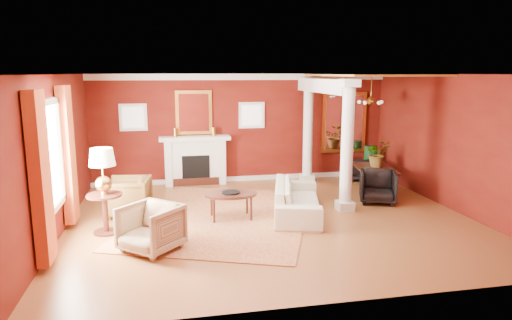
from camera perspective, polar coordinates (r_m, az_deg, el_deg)
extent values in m
plane|color=brown|center=(9.34, 1.95, -7.42)|extent=(8.00, 8.00, 0.00)
cube|color=#5D170C|center=(12.39, -1.72, 4.00)|extent=(8.00, 0.04, 2.90)
cube|color=#5D170C|center=(5.72, 10.10, -4.30)|extent=(8.00, 0.04, 2.90)
cube|color=#5D170C|center=(8.97, -23.71, 0.45)|extent=(0.04, 7.00, 2.90)
cube|color=#5D170C|center=(10.64, 23.48, 1.97)|extent=(0.04, 7.00, 2.90)
cube|color=white|center=(8.87, 2.07, 10.67)|extent=(8.00, 7.00, 0.04)
cube|color=white|center=(12.21, -7.59, -0.23)|extent=(1.60, 0.34, 1.20)
cube|color=black|center=(12.07, -7.51, -1.09)|extent=(0.72, 0.03, 0.70)
cube|color=black|center=(12.14, -7.47, -2.71)|extent=(1.20, 0.05, 0.20)
cube|color=white|center=(12.06, -7.65, 2.72)|extent=(1.85, 0.42, 0.10)
cube|color=white|center=(12.16, -10.87, -0.38)|extent=(0.16, 0.40, 1.20)
cube|color=white|center=(12.24, -4.31, -0.14)|extent=(0.16, 0.40, 1.20)
cube|color=#EABA44|center=(12.16, -7.78, 5.91)|extent=(0.95, 0.06, 1.15)
cube|color=white|center=(12.12, -7.77, 5.89)|extent=(0.78, 0.02, 0.98)
cube|color=white|center=(12.18, -15.10, 5.17)|extent=(0.70, 0.06, 0.70)
cube|color=white|center=(12.15, -15.11, 5.15)|extent=(0.54, 0.02, 0.54)
cube|color=white|center=(12.37, -0.56, 5.62)|extent=(0.70, 0.06, 0.70)
cube|color=white|center=(12.33, -0.53, 5.61)|extent=(0.54, 0.02, 0.54)
cube|color=white|center=(8.38, -24.51, 0.40)|extent=(0.03, 1.30, 1.70)
cube|color=white|center=(7.70, -25.42, -0.52)|extent=(0.08, 0.10, 1.90)
cube|color=white|center=(9.04, -23.32, 1.20)|extent=(0.08, 0.10, 1.90)
cube|color=#A63F1C|center=(7.43, -25.35, -2.09)|extent=(0.18, 0.55, 2.60)
cube|color=#A63F1C|center=(9.34, -22.46, 0.61)|extent=(0.18, 0.55, 2.60)
cube|color=white|center=(10.09, 11.04, -5.63)|extent=(0.34, 0.34, 0.20)
cylinder|color=white|center=(9.80, 11.33, 1.96)|extent=(0.26, 0.26, 2.50)
cube|color=white|center=(9.69, 11.61, 9.41)|extent=(0.36, 0.36, 0.16)
cube|color=white|center=(12.54, 6.39, -2.24)|extent=(0.34, 0.34, 0.20)
cylinder|color=white|center=(12.31, 6.52, 3.89)|extent=(0.26, 0.26, 2.50)
cube|color=white|center=(12.22, 6.65, 9.81)|extent=(0.36, 0.36, 0.16)
cube|color=white|center=(11.18, 8.39, 9.16)|extent=(0.30, 3.20, 0.32)
cube|color=#C88A3A|center=(11.48, 14.18, 10.24)|extent=(2.30, 3.40, 0.04)
cube|color=#EABA44|center=(13.14, 10.92, 4.64)|extent=(1.30, 0.06, 1.70)
cube|color=white|center=(13.10, 10.98, 4.62)|extent=(1.10, 0.02, 1.50)
cylinder|color=#B08337|center=(11.55, 14.23, 8.78)|extent=(0.02, 0.02, 0.65)
sphere|color=#B08337|center=(11.56, 14.16, 7.17)|extent=(0.20, 0.20, 0.20)
sphere|color=white|center=(11.69, 15.40, 7.00)|extent=(0.09, 0.09, 0.09)
sphere|color=white|center=(11.84, 13.98, 7.11)|extent=(0.09, 0.09, 0.09)
sphere|color=white|center=(11.62, 12.79, 7.10)|extent=(0.09, 0.09, 0.09)
sphere|color=white|center=(11.32, 13.46, 6.97)|extent=(0.09, 0.09, 0.09)
sphere|color=white|center=(11.36, 15.12, 6.91)|extent=(0.09, 0.09, 0.09)
cube|color=white|center=(12.26, -1.72, 10.35)|extent=(8.00, 0.08, 0.16)
cube|color=white|center=(12.59, -1.65, -2.31)|extent=(8.00, 0.08, 0.12)
cube|color=maroon|center=(9.50, -4.12, -7.07)|extent=(4.72, 5.37, 0.02)
imported|color=beige|center=(9.57, 5.20, -4.18)|extent=(1.25, 2.42, 0.91)
imported|color=black|center=(9.86, -15.71, -4.19)|extent=(0.91, 0.96, 0.88)
imported|color=tan|center=(7.81, -13.02, -8.03)|extent=(1.16, 1.16, 0.87)
cylinder|color=black|center=(9.25, -3.16, -4.32)|extent=(1.06, 1.06, 0.05)
cylinder|color=black|center=(9.06, -5.27, -6.46)|extent=(0.05, 0.05, 0.48)
cylinder|color=black|center=(9.16, -0.61, -6.22)|extent=(0.05, 0.05, 0.48)
cylinder|color=black|center=(9.50, -5.57, -5.63)|extent=(0.05, 0.05, 0.48)
cylinder|color=black|center=(9.60, -1.13, -5.41)|extent=(0.05, 0.05, 0.48)
imported|color=black|center=(9.26, -3.59, -3.48)|extent=(0.15, 0.04, 0.20)
cylinder|color=black|center=(9.01, -18.16, -8.53)|extent=(0.47, 0.47, 0.04)
cylinder|color=black|center=(8.91, -18.29, -6.45)|extent=(0.10, 0.10, 0.72)
cylinder|color=black|center=(8.81, -18.43, -4.20)|extent=(0.64, 0.64, 0.04)
sphere|color=#B08337|center=(8.76, -18.51, -2.85)|extent=(0.30, 0.30, 0.30)
cylinder|color=#B08337|center=(8.72, -18.60, -1.49)|extent=(0.03, 0.03, 0.32)
cone|color=white|center=(8.66, -18.71, 0.37)|extent=(0.47, 0.47, 0.32)
imported|color=black|center=(12.01, 14.62, -1.38)|extent=(0.87, 1.71, 0.91)
imported|color=black|center=(10.78, 15.00, -3.06)|extent=(1.00, 0.98, 0.81)
imported|color=black|center=(12.92, 12.37, -0.96)|extent=(0.76, 0.73, 0.68)
sphere|color=#123A1A|center=(13.11, 14.02, -1.54)|extent=(0.40, 0.40, 0.40)
cylinder|color=#123A1A|center=(13.05, 14.08, -0.32)|extent=(0.36, 0.36, 0.95)
imported|color=#26591E|center=(11.92, 15.00, 2.02)|extent=(0.65, 0.72, 0.52)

